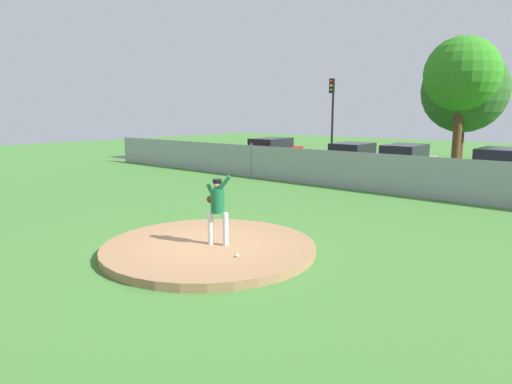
# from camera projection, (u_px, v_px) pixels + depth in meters

# --- Properties ---
(ground_plane) EXTENTS (80.00, 80.00, 0.00)m
(ground_plane) POSITION_uv_depth(u_px,v_px,m) (337.00, 210.00, 15.27)
(ground_plane) COLOR #427A33
(asphalt_strip) EXTENTS (44.00, 7.00, 0.01)m
(asphalt_strip) POSITION_uv_depth(u_px,v_px,m) (427.00, 181.00, 21.66)
(asphalt_strip) COLOR #2B2B2D
(asphalt_strip) RESTS_ON ground_plane
(pitchers_mound) EXTENTS (5.05, 5.05, 0.19)m
(pitchers_mound) POSITION_uv_depth(u_px,v_px,m) (209.00, 248.00, 10.74)
(pitchers_mound) COLOR #99704C
(pitchers_mound) RESTS_ON ground_plane
(pitcher_youth) EXTENTS (0.78, 0.32, 1.68)m
(pitcher_youth) POSITION_uv_depth(u_px,v_px,m) (217.00, 205.00, 10.50)
(pitcher_youth) COLOR silver
(pitcher_youth) RESTS_ON pitchers_mound
(baseball) EXTENTS (0.07, 0.07, 0.07)m
(baseball) POSITION_uv_depth(u_px,v_px,m) (237.00, 255.00, 9.75)
(baseball) COLOR white
(baseball) RESTS_ON pitchers_mound
(chainlink_fence) EXTENTS (36.61, 0.07, 1.71)m
(chainlink_fence) POSITION_uv_depth(u_px,v_px,m) (389.00, 174.00, 18.13)
(chainlink_fence) COLOR gray
(chainlink_fence) RESTS_ON ground_plane
(parked_car_champagne) EXTENTS (1.96, 4.75, 1.67)m
(parked_car_champagne) POSITION_uv_depth(u_px,v_px,m) (404.00, 162.00, 22.59)
(parked_car_champagne) COLOR tan
(parked_car_champagne) RESTS_ON ground_plane
(parked_car_red) EXTENTS (2.16, 4.77, 1.69)m
(parked_car_red) POSITION_uv_depth(u_px,v_px,m) (271.00, 152.00, 27.49)
(parked_car_red) COLOR #A81919
(parked_car_red) RESTS_ON ground_plane
(parked_car_silver) EXTENTS (1.91, 4.54, 1.70)m
(parked_car_silver) POSITION_uv_depth(u_px,v_px,m) (500.00, 168.00, 19.93)
(parked_car_silver) COLOR #B7BABF
(parked_car_silver) RESTS_ON ground_plane
(parked_car_slate) EXTENTS (2.02, 4.30, 1.60)m
(parked_car_slate) POSITION_uv_depth(u_px,v_px,m) (352.00, 158.00, 24.52)
(parked_car_slate) COLOR slate
(parked_car_slate) RESTS_ON ground_plane
(traffic_light_near) EXTENTS (0.28, 0.46, 5.34)m
(traffic_light_near) POSITION_uv_depth(u_px,v_px,m) (332.00, 106.00, 28.98)
(traffic_light_near) COLOR black
(traffic_light_near) RESTS_ON ground_plane
(tree_broad_left) EXTENTS (5.42, 5.42, 7.33)m
(tree_broad_left) POSITION_uv_depth(u_px,v_px,m) (464.00, 91.00, 29.29)
(tree_broad_left) COLOR #4C331E
(tree_broad_left) RESTS_ON ground_plane
(tree_slender_far) EXTENTS (4.52, 4.52, 7.79)m
(tree_slender_far) POSITION_uv_depth(u_px,v_px,m) (462.00, 75.00, 27.43)
(tree_slender_far) COLOR #4C331E
(tree_slender_far) RESTS_ON ground_plane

